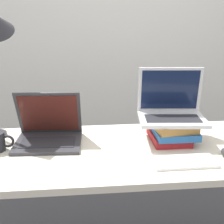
{
  "coord_description": "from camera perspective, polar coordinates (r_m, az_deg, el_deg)",
  "views": [
    {
      "loc": [
        -0.21,
        -1.0,
        1.33
      ],
      "look_at": [
        -0.08,
        0.33,
        0.91
      ],
      "focal_mm": 50.0,
      "sensor_mm": 36.0,
      "label": 1
    }
  ],
  "objects": [
    {
      "name": "laptop_left",
      "position": [
        1.54,
        -11.51,
        -3.71
      ],
      "size": [
        0.33,
        0.28,
        0.25
      ],
      "color": "#333338",
      "rests_on": "desk"
    },
    {
      "name": "book_stack",
      "position": [
        1.56,
        10.79,
        -3.26
      ],
      "size": [
        0.21,
        0.26,
        0.11
      ],
      "color": "maroon",
      "rests_on": "desk"
    },
    {
      "name": "wireless_keyboard",
      "position": [
        1.36,
        13.07,
        -8.86
      ],
      "size": [
        0.27,
        0.12,
        0.01
      ],
      "color": "white",
      "rests_on": "desk"
    },
    {
      "name": "wall_back",
      "position": [
        2.69,
        -1.28,
        17.97
      ],
      "size": [
        8.0,
        0.05,
        2.7
      ],
      "color": "silver",
      "rests_on": "ground_plane"
    },
    {
      "name": "laptop_on_books",
      "position": [
        1.55,
        10.79,
        0.53
      ],
      "size": [
        0.34,
        0.27,
        0.25
      ],
      "color": "silver",
      "rests_on": "book_stack"
    },
    {
      "name": "desk",
      "position": [
        1.51,
        3.04,
        -9.42
      ],
      "size": [
        1.61,
        0.65,
        0.73
      ],
      "color": "beige",
      "rests_on": "ground_plane"
    }
  ]
}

